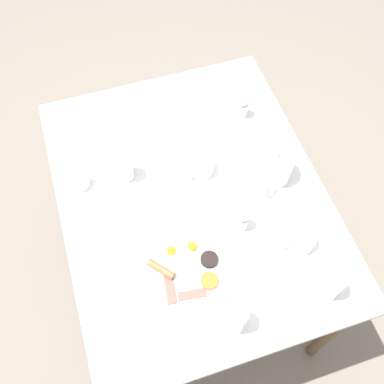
% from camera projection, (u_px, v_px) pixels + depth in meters
% --- Properties ---
extents(ground_plane, '(8.00, 8.00, 0.00)m').
position_uv_depth(ground_plane, '(192.00, 272.00, 2.15)').
color(ground_plane, '#70665B').
extents(table, '(0.87, 1.10, 0.74)m').
position_uv_depth(table, '(192.00, 206.00, 1.57)').
color(table, silver).
rests_on(table, ground_plane).
extents(breakfast_plate, '(0.29, 0.29, 0.04)m').
position_uv_depth(breakfast_plate, '(186.00, 270.00, 1.37)').
color(breakfast_plate, white).
rests_on(breakfast_plate, table).
extents(teapot_near, '(0.15, 0.17, 0.13)m').
position_uv_depth(teapot_near, '(275.00, 166.00, 1.50)').
color(teapot_near, white).
rests_on(teapot_near, table).
extents(teacup_with_saucer_left, '(0.15, 0.15, 0.06)m').
position_uv_depth(teacup_with_saucer_left, '(201.00, 167.00, 1.53)').
color(teacup_with_saucer_left, white).
rests_on(teacup_with_saucer_left, table).
extents(teacup_with_saucer_right, '(0.15, 0.15, 0.06)m').
position_uv_depth(teacup_with_saucer_right, '(301.00, 241.00, 1.39)').
color(teacup_with_saucer_right, white).
rests_on(teacup_with_saucer_right, table).
extents(water_glass_tall, '(0.06, 0.06, 0.12)m').
position_uv_depth(water_glass_tall, '(123.00, 166.00, 1.50)').
color(water_glass_tall, white).
rests_on(water_glass_tall, table).
extents(water_glass_short, '(0.06, 0.06, 0.11)m').
position_uv_depth(water_glass_short, '(331.00, 285.00, 1.29)').
color(water_glass_short, white).
rests_on(water_glass_short, table).
extents(wine_glass_spare, '(0.06, 0.06, 0.12)m').
position_uv_depth(wine_glass_spare, '(236.00, 318.00, 1.24)').
color(wine_glass_spare, white).
rests_on(wine_glass_spare, table).
extents(creamer_jug, '(0.09, 0.07, 0.06)m').
position_uv_depth(creamer_jug, '(79.00, 180.00, 1.50)').
color(creamer_jug, white).
rests_on(creamer_jug, table).
extents(pepper_grinder, '(0.04, 0.04, 0.10)m').
position_uv_depth(pepper_grinder, '(243.00, 219.00, 1.40)').
color(pepper_grinder, '#BCBCC1').
rests_on(pepper_grinder, table).
extents(salt_grinder, '(0.04, 0.04, 0.10)m').
position_uv_depth(salt_grinder, '(243.00, 105.00, 1.64)').
color(salt_grinder, '#BCBCC1').
rests_on(salt_grinder, table).
extents(napkin_folded, '(0.11, 0.14, 0.01)m').
position_uv_depth(napkin_folded, '(118.00, 125.00, 1.65)').
color(napkin_folded, white).
rests_on(napkin_folded, table).
extents(fork_by_plate, '(0.07, 0.18, 0.00)m').
position_uv_depth(fork_by_plate, '(102.00, 232.00, 1.44)').
color(fork_by_plate, silver).
rests_on(fork_by_plate, table).
extents(knife_by_plate, '(0.21, 0.08, 0.00)m').
position_uv_depth(knife_by_plate, '(190.00, 122.00, 1.66)').
color(knife_by_plate, silver).
rests_on(knife_by_plate, table).
extents(spoon_for_tea, '(0.15, 0.06, 0.00)m').
position_uv_depth(spoon_for_tea, '(145.00, 345.00, 1.26)').
color(spoon_for_tea, silver).
rests_on(spoon_for_tea, table).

